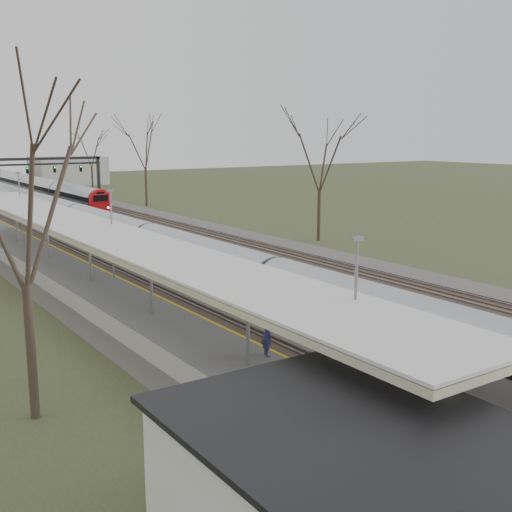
% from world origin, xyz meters
% --- Properties ---
extents(track_bed, '(24.00, 160.00, 0.22)m').
position_xyz_m(track_bed, '(0.26, 55.00, 0.06)').
color(track_bed, '#474442').
rests_on(track_bed, ground).
extents(platform, '(3.50, 69.00, 1.00)m').
position_xyz_m(platform, '(-9.05, 37.50, 0.50)').
color(platform, '#9E9B93').
rests_on(platform, ground).
extents(canopy, '(4.10, 50.00, 3.11)m').
position_xyz_m(canopy, '(-9.05, 32.99, 3.93)').
color(canopy, slate).
rests_on(canopy, platform).
extents(signal_gantry, '(21.00, 0.59, 6.08)m').
position_xyz_m(signal_gantry, '(0.29, 84.99, 4.91)').
color(signal_gantry, black).
rests_on(signal_gantry, ground).
extents(tree_west_near, '(5.00, 5.00, 10.30)m').
position_xyz_m(tree_west_near, '(-16.00, 20.00, 7.29)').
color(tree_west_near, '#2D231C').
rests_on(tree_west_near, ground).
extents(tree_east_far, '(5.00, 5.00, 10.30)m').
position_xyz_m(tree_east_far, '(14.00, 42.00, 7.29)').
color(tree_east_far, '#2D231C').
rests_on(tree_east_far, ground).
extents(train_near, '(2.62, 90.21, 3.05)m').
position_xyz_m(train_near, '(-2.50, 55.20, 1.48)').
color(train_near, '#9A9CA3').
rests_on(train_near, ground).
extents(train_far, '(2.62, 75.21, 3.05)m').
position_xyz_m(train_far, '(4.50, 105.81, 1.48)').
color(train_far, '#9A9CA3').
rests_on(train_far, ground).
extents(passenger, '(0.58, 0.71, 1.70)m').
position_xyz_m(passenger, '(-7.93, 18.41, 1.85)').
color(passenger, navy).
rests_on(passenger, platform).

